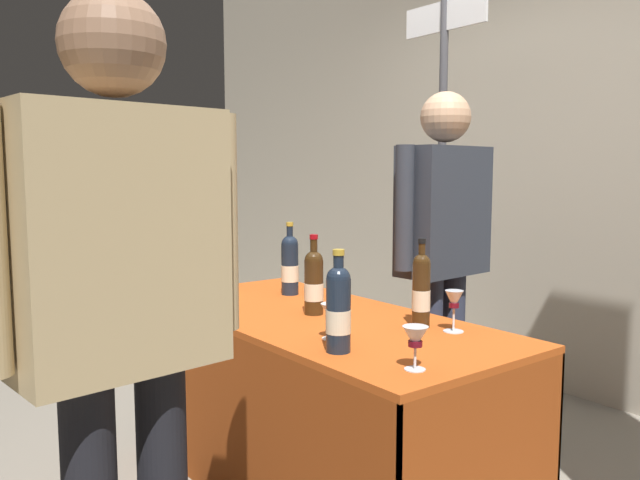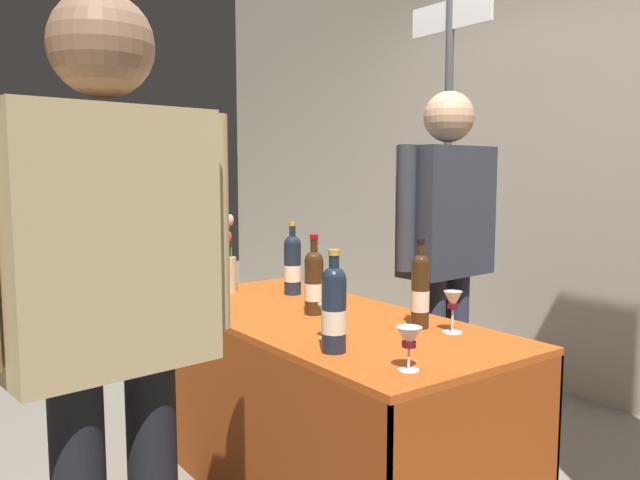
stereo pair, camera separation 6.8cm
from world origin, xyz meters
The scene contains 14 objects.
back_partition centered at (0.00, 1.87, 1.53)m, with size 7.99×0.12×3.07m, color #B2A893.
tasting_table centered at (0.00, 0.00, 0.50)m, with size 1.65×0.75×0.72m.
featured_wine_bottle centered at (0.36, 0.18, 0.86)m, with size 0.07×0.07×0.33m.
display_bottle_0 centered at (-0.35, -0.27, 0.86)m, with size 0.07×0.07×0.33m.
display_bottle_1 centered at (0.43, -0.25, 0.86)m, with size 0.08×0.08×0.32m.
display_bottle_2 centered at (-0.43, 0.15, 0.86)m, with size 0.08×0.08×0.33m.
display_bottle_3 centered at (-0.04, 0.00, 0.85)m, with size 0.08×0.08×0.32m.
wine_glass_near_vendor centered at (0.70, -0.20, 0.81)m, with size 0.07×0.07×0.13m.
wine_glass_mid centered at (0.30, -0.18, 0.81)m, with size 0.07×0.07×0.12m.
wine_glass_near_taster centered at (0.48, 0.23, 0.83)m, with size 0.07×0.07×0.15m.
flower_vase centered at (-0.66, -0.07, 0.85)m, with size 0.09×0.09×0.37m.
vendor_presenter centered at (0.01, 0.70, 0.99)m, with size 0.24×0.62×1.64m.
taster_foreground_right centered at (0.54, -0.98, 1.01)m, with size 0.26×0.63×1.67m.
booth_signpost centered at (-0.35, 1.09, 1.33)m, with size 0.54×0.04×2.19m.
Camera 1 is at (1.92, -1.47, 1.29)m, focal length 35.32 mm.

